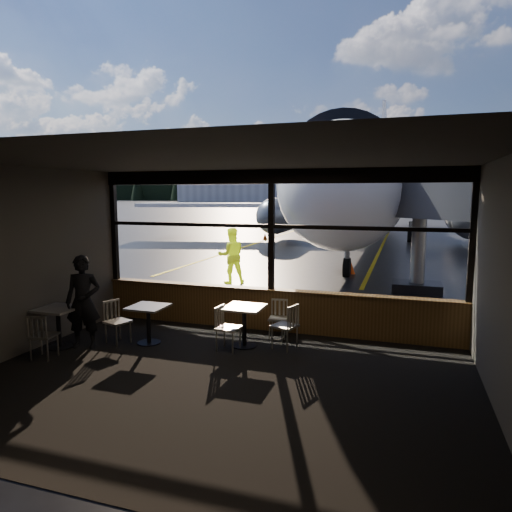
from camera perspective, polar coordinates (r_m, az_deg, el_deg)
The scene contains 32 objects.
ground_plane at distance 129.45m, azimuth 16.99°, elevation 6.00°, with size 520.00×520.00×0.00m, color black.
carpet_floor at distance 7.55m, azimuth -4.74°, elevation -15.45°, with size 8.00×6.00×0.01m, color black.
ceiling at distance 6.96m, azimuth -5.07°, elevation 12.00°, with size 8.00×6.00×0.04m, color #38332D.
wall_left at distance 9.35m, azimuth -28.09°, elevation -0.74°, with size 0.04×6.00×3.50m, color #4A453B.
wall_right at distance 6.63m, azimuth 28.95°, elevation -3.90°, with size 0.04×6.00×3.50m, color #4A453B.
wall_back at distance 4.51m, azimuth -20.09°, elevation -8.47°, with size 8.00×0.04×3.50m, color #4A453B.
window_sill at distance 10.09m, azimuth 1.89°, elevation -6.80°, with size 8.00×0.28×0.90m, color #56381A.
window_header at distance 9.78m, azimuth 1.97°, elevation 9.88°, with size 8.00×0.18×0.30m, color black.
mullion_left at distance 11.54m, azimuth -17.29°, elevation 3.49°, with size 0.12×0.12×2.60m, color black.
mullion_centre at distance 9.81m, azimuth 1.94°, elevation 3.15°, with size 0.12×0.12×2.60m, color black.
mullion_right at distance 9.50m, azimuth 25.49°, elevation 2.27°, with size 0.12×0.12×2.60m, color black.
window_transom at distance 9.80m, azimuth 1.94°, elevation 3.74°, with size 8.00×0.10×0.08m, color black.
airliner at distance 29.86m, azimuth 14.34°, elevation 13.09°, with size 32.29×38.75×11.84m, color white, non-canonical shape.
jet_bridge at distance 14.93m, azimuth 21.53°, elevation 4.61°, with size 8.68×10.61×4.63m, color #2E2E31, non-canonical shape.
cafe_table_near at distance 9.05m, azimuth -1.48°, elevation -8.80°, with size 0.74×0.74×0.81m, color gray, non-canonical shape.
cafe_table_mid at distance 9.47m, azimuth -13.28°, elevation -8.37°, with size 0.70×0.70×0.77m, color gray, non-canonical shape.
cafe_table_left at distance 9.76m, azimuth -23.43°, elevation -8.24°, with size 0.73×0.73×0.80m, color #A59E97, non-canonical shape.
chair_near_e at distance 8.91m, azimuth 3.60°, elevation -8.78°, with size 0.49×0.49×0.90m, color #B5B0A3, non-canonical shape.
chair_near_w at distance 8.82m, azimuth -3.48°, elevation -9.05°, with size 0.47×0.47×0.87m, color beige, non-canonical shape.
chair_near_n at distance 9.61m, azimuth 2.79°, elevation -7.87°, with size 0.43×0.43×0.80m, color #B8B2A6, non-canonical shape.
chair_mid_w at distance 9.62m, azimuth -16.88°, elevation -7.93°, with size 0.48×0.48×0.88m, color #B4AEA3, non-canonical shape.
chair_left_s at distance 9.25m, azimuth -24.99°, elevation -9.05°, with size 0.46×0.46×0.85m, color beige, non-canonical shape.
passenger at distance 9.48m, azimuth -20.79°, elevation -5.39°, with size 0.66×0.44×1.82m, color black.
ground_crew at distance 15.39m, azimuth -3.12°, elevation 0.07°, with size 0.91×0.71×1.88m, color #BFF219.
cone_nose at distance 17.64m, azimuth 11.72°, elevation -1.37°, with size 0.36×0.36×0.50m, color orange.
cone_wing at distance 30.48m, azimuth 1.13°, elevation 2.46°, with size 0.31×0.31×0.43m, color #F34E07.
hangar_left at distance 202.89m, azimuth -2.93°, elevation 8.35°, with size 45.00×18.00×11.00m, color silver, non-canonical shape.
hangar_mid at distance 194.42m, azimuth 17.47°, elevation 7.89°, with size 38.00×15.00×10.00m, color silver, non-canonical shape.
fuel_tank_a at distance 194.17m, azimuth 8.48°, elevation 7.57°, with size 8.00×8.00×6.00m, color silver.
fuel_tank_b at distance 192.73m, azimuth 11.43°, elevation 7.50°, with size 8.00×8.00×6.00m, color silver.
fuel_tank_c at distance 191.81m, azimuth 14.42°, elevation 7.42°, with size 8.00×8.00×6.00m, color silver.
treeline at distance 219.43m, azimuth 17.57°, elevation 8.08°, with size 360.00×3.00×12.00m, color black.
Camera 1 is at (2.72, -9.39, 2.97)m, focal length 32.00 mm.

